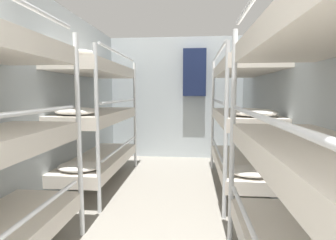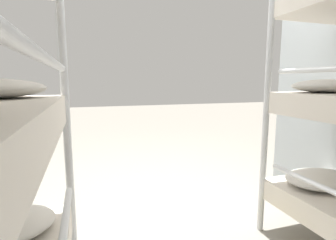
# 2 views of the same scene
# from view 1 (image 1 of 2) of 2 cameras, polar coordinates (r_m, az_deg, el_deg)

# --- Properties ---
(wall_left) EXTENTS (0.06, 5.51, 2.39)m
(wall_left) POSITION_cam_1_polar(r_m,az_deg,el_deg) (3.04, -28.05, 3.10)
(wall_left) COLOR silver
(wall_left) RESTS_ON ground_plane
(wall_right) EXTENTS (0.06, 5.51, 2.39)m
(wall_right) POSITION_cam_1_polar(r_m,az_deg,el_deg) (2.72, 27.01, 2.90)
(wall_right) COLOR silver
(wall_right) RESTS_ON ground_plane
(wall_back) EXTENTS (2.73, 0.06, 2.39)m
(wall_back) POSITION_cam_1_polar(r_m,az_deg,el_deg) (5.27, 1.79, 4.75)
(wall_back) COLOR silver
(wall_back) RESTS_ON ground_plane
(bunk_stack_right_near) EXTENTS (0.66, 1.86, 1.86)m
(bunk_stack_right_near) POSITION_cam_1_polar(r_m,az_deg,el_deg) (1.44, 32.18, -7.86)
(bunk_stack_right_near) COLOR silver
(bunk_stack_right_near) RESTS_ON ground_plane
(bunk_stack_left_far) EXTENTS (0.66, 1.86, 1.86)m
(bunk_stack_left_far) POSITION_cam_1_polar(r_m,az_deg,el_deg) (3.77, -15.09, 0.91)
(bunk_stack_left_far) COLOR silver
(bunk_stack_left_far) RESTS_ON ground_plane
(bunk_stack_right_far) EXTENTS (0.66, 1.86, 1.86)m
(bunk_stack_right_far) POSITION_cam_1_polar(r_m,az_deg,el_deg) (3.59, 15.81, 0.64)
(bunk_stack_right_far) COLOR silver
(bunk_stack_right_far) RESTS_ON ground_plane
(hanging_coat) EXTENTS (0.44, 0.12, 0.90)m
(hanging_coat) POSITION_cam_1_polar(r_m,az_deg,el_deg) (5.12, 5.79, 10.24)
(hanging_coat) COLOR #192347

